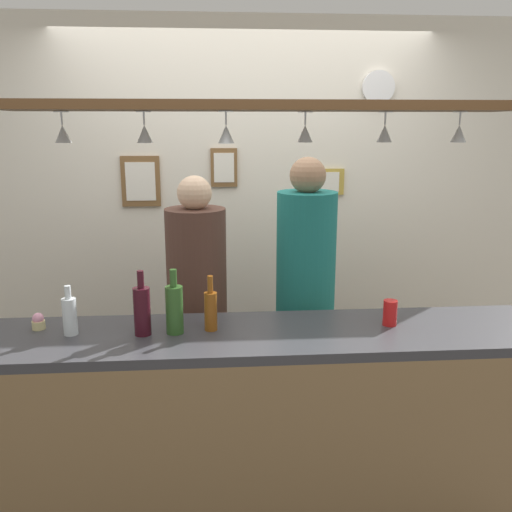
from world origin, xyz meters
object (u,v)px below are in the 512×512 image
person_middle_brown_shirt (197,290)px  drink_can (390,313)px  bottle_beer_amber_tall (211,309)px  person_right_teal_shirt (306,277)px  bottle_champagne_green (174,308)px  cupcake (38,322)px  picture_frame_lower_pair (323,182)px  picture_frame_caricature (141,181)px  bottle_soda_clear (70,315)px  bottle_wine_dark_red (142,310)px  picture_frame_crest (224,168)px  wall_clock (378,87)px

person_middle_brown_shirt → drink_can: bearing=-33.5°
bottle_beer_amber_tall → drink_can: bottle_beer_amber_tall is taller
person_right_teal_shirt → bottle_champagne_green: size_ratio=5.75×
cupcake → picture_frame_lower_pair: size_ratio=0.26×
drink_can → person_middle_brown_shirt: bearing=146.5°
person_middle_brown_shirt → bottle_champagne_green: person_middle_brown_shirt is taller
picture_frame_caricature → picture_frame_lower_pair: 1.25m
drink_can → bottle_beer_amber_tall: bearing=179.9°
person_right_teal_shirt → picture_frame_caricature: (-1.01, 0.76, 0.48)m
person_middle_brown_shirt → picture_frame_lower_pair: 1.26m
cupcake → bottle_soda_clear: bearing=-25.6°
bottle_soda_clear → picture_frame_caricature: (0.17, 1.37, 0.46)m
bottle_wine_dark_red → drink_can: (1.15, 0.03, -0.06)m
bottle_soda_clear → picture_frame_crest: 1.65m
picture_frame_caricature → picture_frame_lower_pair: (1.25, 0.00, -0.01)m
picture_frame_crest → wall_clock: wall_clock is taller
person_middle_brown_shirt → bottle_wine_dark_red: size_ratio=5.43×
bottle_champagne_green → wall_clock: bearing=46.7°
bottle_wine_dark_red → picture_frame_crest: bearing=73.9°
bottle_beer_amber_tall → bottle_soda_clear: bottle_beer_amber_tall is taller
bottle_wine_dark_red → picture_frame_lower_pair: (1.09, 1.40, 0.42)m
person_right_teal_shirt → picture_frame_crest: bearing=120.7°
bottle_champagne_green → picture_frame_caricature: picture_frame_caricature is taller
picture_frame_crest → bottle_wine_dark_red: bearing=-106.1°
person_right_teal_shirt → drink_can: (0.30, -0.61, -0.01)m
wall_clock → picture_frame_lower_pair: bearing=179.0°
person_middle_brown_shirt → picture_frame_caricature: picture_frame_caricature is taller
bottle_beer_amber_tall → picture_frame_crest: bearing=86.0°
bottle_soda_clear → bottle_champagne_green: bearing=-2.0°
picture_frame_caricature → picture_frame_crest: size_ratio=1.31×
person_right_teal_shirt → bottle_soda_clear: 1.33m
bottle_beer_amber_tall → cupcake: 0.81m
bottle_soda_clear → bottle_wine_dark_red: bearing=-4.6°
person_right_teal_shirt → cupcake: 1.45m
person_middle_brown_shirt → picture_frame_caricature: bearing=117.1°
bottle_beer_amber_tall → bottle_soda_clear: (-0.63, -0.01, -0.01)m
person_middle_brown_shirt → picture_frame_crest: (0.18, 0.76, 0.63)m
bottle_champagne_green → wall_clock: size_ratio=1.36×
bottle_champagne_green → drink_can: size_ratio=2.46×
drink_can → picture_frame_crest: 1.67m
person_right_teal_shirt → bottle_soda_clear: (-1.18, -0.62, 0.02)m
drink_can → wall_clock: wall_clock is taller
person_middle_brown_shirt → picture_frame_lower_pair: person_middle_brown_shirt is taller
bottle_soda_clear → picture_frame_crest: picture_frame_crest is taller
bottle_champagne_green → bottle_wine_dark_red: same height
person_middle_brown_shirt → drink_can: (0.93, -0.61, 0.05)m
picture_frame_caricature → cupcake: bearing=-104.4°
person_middle_brown_shirt → drink_can: size_ratio=13.35×
picture_frame_crest → picture_frame_lower_pair: 0.69m
bottle_beer_amber_tall → cupcake: (-0.80, 0.07, -0.06)m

